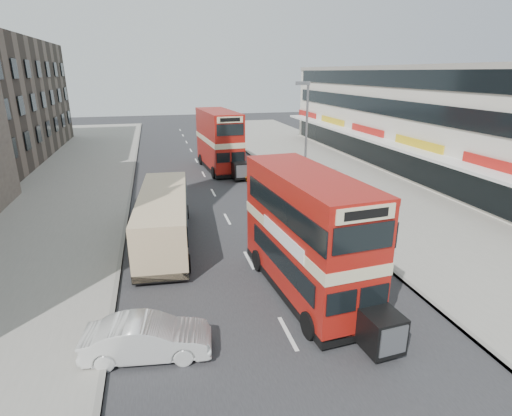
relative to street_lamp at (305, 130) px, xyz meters
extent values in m
plane|color=#28282B|center=(-6.52, -18.00, -4.78)|extent=(160.00, 160.00, 0.00)
cube|color=#28282B|center=(-6.52, 2.00, -4.78)|extent=(12.00, 90.00, 0.01)
cube|color=gray|center=(5.48, 2.00, -4.71)|extent=(12.00, 90.00, 0.15)
cube|color=gray|center=(-18.52, 2.00, -4.71)|extent=(12.00, 90.00, 0.15)
cube|color=gray|center=(-12.62, 2.00, -4.71)|extent=(0.20, 90.00, 0.16)
cube|color=gray|center=(-0.42, 2.00, -4.71)|extent=(0.20, 90.00, 0.16)
cube|color=beige|center=(13.48, 4.00, -0.28)|extent=(8.00, 46.00, 9.00)
cube|color=black|center=(9.43, 4.00, -3.18)|extent=(0.10, 44.00, 2.40)
cube|color=gray|center=(13.48, 4.00, 4.32)|extent=(8.20, 46.20, 0.40)
cube|color=white|center=(8.58, 4.00, -1.78)|extent=(1.80, 44.00, 0.20)
cylinder|color=slate|center=(0.08, 0.00, -0.78)|extent=(0.16, 0.16, 8.00)
cube|color=slate|center=(-0.32, 0.00, 3.22)|extent=(1.00, 0.20, 0.25)
cube|color=black|center=(-4.96, -13.38, -4.45)|extent=(3.11, 7.94, 0.34)
cube|color=maroon|center=(-4.96, -13.38, -3.28)|extent=(3.09, 7.94, 2.13)
cube|color=beige|center=(-4.96, -13.38, -2.07)|extent=(3.13, 7.99, 0.44)
cube|color=maroon|center=(-4.96, -13.38, -0.90)|extent=(3.09, 7.94, 2.04)
cube|color=maroon|center=(-4.96, -13.38, 0.19)|extent=(3.11, 7.96, 0.24)
cube|color=black|center=(-3.97, -17.77, -3.91)|extent=(1.26, 1.26, 1.26)
cube|color=black|center=(-4.79, 9.55, -4.42)|extent=(3.23, 8.43, 0.36)
cube|color=maroon|center=(-4.79, 9.55, -3.19)|extent=(3.21, 8.43, 2.27)
cube|color=beige|center=(-4.79, 9.55, -1.90)|extent=(3.25, 8.47, 0.46)
cube|color=maroon|center=(-4.79, 9.55, -0.66)|extent=(3.21, 8.43, 2.17)
cube|color=maroon|center=(-4.79, 9.55, 0.51)|extent=(3.23, 8.45, 0.26)
cube|color=black|center=(-3.79, 4.87, -3.86)|extent=(1.33, 1.33, 1.34)
cube|color=black|center=(-10.39, -6.79, -4.40)|extent=(3.15, 9.75, 0.38)
cube|color=tan|center=(-10.39, -6.79, -3.30)|extent=(3.13, 9.75, 2.49)
imported|color=silver|center=(-11.27, -16.00, -4.12)|extent=(4.20, 1.93, 1.34)
imported|color=#9D1F0F|center=(-1.89, -2.29, -4.20)|extent=(4.07, 1.70, 1.17)
imported|color=#C06613|center=(-1.39, 4.35, -4.19)|extent=(4.37, 2.19, 1.19)
imported|color=gray|center=(0.87, -3.03, -3.65)|extent=(0.79, 0.60, 1.97)
imported|color=gray|center=(-2.52, 0.42, -4.28)|extent=(0.86, 1.97, 1.01)
imported|color=black|center=(-2.52, 0.42, -3.48)|extent=(0.74, 0.53, 1.92)
camera|label=1|loc=(-10.55, -27.42, 3.98)|focal=28.32mm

